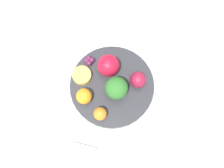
# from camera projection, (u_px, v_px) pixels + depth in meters

# --- Properties ---
(ground_plane) EXTENTS (6.00, 6.00, 0.00)m
(ground_plane) POSITION_uv_depth(u_px,v_px,m) (112.00, 90.00, 0.68)
(ground_plane) COLOR gray
(table_surface) EXTENTS (1.20, 1.20, 0.02)m
(table_surface) POSITION_uv_depth(u_px,v_px,m) (112.00, 89.00, 0.67)
(table_surface) COLOR #B2C6B2
(table_surface) RESTS_ON ground_plane
(bowl) EXTENTS (0.24, 0.24, 0.03)m
(bowl) POSITION_uv_depth(u_px,v_px,m) (112.00, 86.00, 0.65)
(bowl) COLOR #2D2D33
(bowl) RESTS_ON table_surface
(broccoli) EXTENTS (0.06, 0.06, 0.07)m
(broccoli) POSITION_uv_depth(u_px,v_px,m) (116.00, 88.00, 0.59)
(broccoli) COLOR #99C17A
(broccoli) RESTS_ON bowl
(apple_red) EXTENTS (0.06, 0.06, 0.06)m
(apple_red) POSITION_uv_depth(u_px,v_px,m) (108.00, 66.00, 0.61)
(apple_red) COLOR #B7142D
(apple_red) RESTS_ON bowl
(apple_green) EXTENTS (0.05, 0.05, 0.05)m
(apple_green) POSITION_uv_depth(u_px,v_px,m) (138.00, 80.00, 0.61)
(apple_green) COLOR maroon
(apple_green) RESTS_ON bowl
(orange_front) EXTENTS (0.04, 0.04, 0.04)m
(orange_front) POSITION_uv_depth(u_px,v_px,m) (84.00, 96.00, 0.60)
(orange_front) COLOR orange
(orange_front) RESTS_ON bowl
(orange_back) EXTENTS (0.04, 0.04, 0.04)m
(orange_back) POSITION_uv_depth(u_px,v_px,m) (100.00, 114.00, 0.59)
(orange_back) COLOR orange
(orange_back) RESTS_ON bowl
(grape_cluster) EXTENTS (0.03, 0.03, 0.02)m
(grape_cluster) POSITION_uv_depth(u_px,v_px,m) (89.00, 60.00, 0.64)
(grape_cluster) COLOR #5B1E42
(grape_cluster) RESTS_ON bowl
(small_cup) EXTENTS (0.05, 0.05, 0.02)m
(small_cup) POSITION_uv_depth(u_px,v_px,m) (82.00, 75.00, 0.63)
(small_cup) COLOR #F4CC4C
(small_cup) RESTS_ON bowl
(napkin) EXTENTS (0.16, 0.14, 0.01)m
(napkin) POSITION_uv_depth(u_px,v_px,m) (158.00, 31.00, 0.71)
(napkin) COLOR white
(napkin) RESTS_ON table_surface
(spoon) EXTENTS (0.07, 0.05, 0.01)m
(spoon) POSITION_uv_depth(u_px,v_px,m) (85.00, 148.00, 0.61)
(spoon) COLOR silver
(spoon) RESTS_ON table_surface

